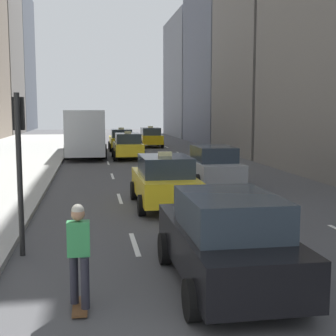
# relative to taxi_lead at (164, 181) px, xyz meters

# --- Properties ---
(lane_markings) EXTENTS (5.72, 56.00, 0.01)m
(lane_markings) POSITION_rel_taxi_lead_xyz_m (1.40, 10.65, -0.87)
(lane_markings) COLOR white
(lane_markings) RESTS_ON ground
(taxi_lead) EXTENTS (2.02, 4.40, 1.87)m
(taxi_lead) POSITION_rel_taxi_lead_xyz_m (0.00, 0.00, 0.00)
(taxi_lead) COLOR yellow
(taxi_lead) RESTS_ON ground
(taxi_second) EXTENTS (2.02, 4.40, 1.87)m
(taxi_second) POSITION_rel_taxi_lead_xyz_m (0.00, 15.92, 0.00)
(taxi_second) COLOR yellow
(taxi_second) RESTS_ON ground
(taxi_third) EXTENTS (2.02, 4.40, 1.87)m
(taxi_third) POSITION_rel_taxi_lead_xyz_m (2.80, 26.17, 0.00)
(taxi_third) COLOR yellow
(taxi_third) RESTS_ON ground
(taxi_fourth) EXTENTS (2.02, 4.40, 1.87)m
(taxi_fourth) POSITION_rel_taxi_lead_xyz_m (0.00, 22.90, 0.00)
(taxi_fourth) COLOR yellow
(taxi_fourth) RESTS_ON ground
(sedan_black_near) EXTENTS (2.02, 4.49, 1.69)m
(sedan_black_near) POSITION_rel_taxi_lead_xyz_m (2.80, 4.34, -0.02)
(sedan_black_near) COLOR #9EA0A5
(sedan_black_near) RESTS_ON ground
(sedan_silver_behind) EXTENTS (2.02, 4.42, 1.75)m
(sedan_silver_behind) POSITION_rel_taxi_lead_xyz_m (-0.00, -7.33, 0.01)
(sedan_silver_behind) COLOR black
(sedan_silver_behind) RESTS_ON ground
(city_bus) EXTENTS (2.80, 11.61, 3.25)m
(city_bus) POSITION_rel_taxi_lead_xyz_m (-2.81, 19.51, 0.91)
(city_bus) COLOR #B7BCC1
(city_bus) RESTS_ON ground
(skateboarder) EXTENTS (0.36, 0.80, 1.75)m
(skateboarder) POSITION_rel_taxi_lead_xyz_m (-2.62, -7.94, 0.08)
(skateboarder) COLOR brown
(skateboarder) RESTS_ON ground
(traffic_light_pole) EXTENTS (0.24, 0.42, 3.60)m
(traffic_light_pole) POSITION_rel_taxi_lead_xyz_m (-3.95, -4.73, 1.53)
(traffic_light_pole) COLOR black
(traffic_light_pole) RESTS_ON ground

